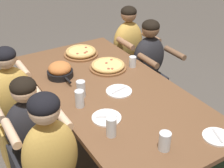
{
  "coord_description": "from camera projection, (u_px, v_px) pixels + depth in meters",
  "views": [
    {
      "loc": [
        1.9,
        -1.15,
        2.12
      ],
      "look_at": [
        0.0,
        0.0,
        0.82
      ],
      "focal_mm": 50.0,
      "sensor_mm": 36.0,
      "label": 1
    }
  ],
  "objects": [
    {
      "name": "drinking_glass_d",
      "position": [
        111.0,
        128.0,
        2.06
      ],
      "size": [
        0.07,
        0.07,
        0.14
      ],
      "color": "silver",
      "rests_on": "dining_table"
    },
    {
      "name": "empty_plate_b",
      "position": [
        119.0,
        91.0,
        2.56
      ],
      "size": [
        0.22,
        0.22,
        0.02
      ],
      "color": "white",
      "rests_on": "dining_table"
    },
    {
      "name": "diner_far_midleft",
      "position": [
        148.0,
        74.0,
        3.39
      ],
      "size": [
        0.51,
        0.4,
        1.11
      ],
      "rotation": [
        0.0,
        0.0,
        -1.57
      ],
      "color": "#232328",
      "rests_on": "ground"
    },
    {
      "name": "pizza_board_main",
      "position": [
        108.0,
        66.0,
        2.91
      ],
      "size": [
        0.35,
        0.35,
        0.05
      ],
      "color": "brown",
      "rests_on": "dining_table"
    },
    {
      "name": "dining_table",
      "position": [
        112.0,
        97.0,
        2.64
      ],
      "size": [
        2.08,
        1.02,
        0.77
      ],
      "color": "brown",
      "rests_on": "ground"
    },
    {
      "name": "drinking_glass_c",
      "position": [
        133.0,
        62.0,
        2.93
      ],
      "size": [
        0.07,
        0.07,
        0.1
      ],
      "color": "silver",
      "rests_on": "dining_table"
    },
    {
      "name": "empty_plate_a",
      "position": [
        217.0,
        137.0,
        2.06
      ],
      "size": [
        0.2,
        0.2,
        0.02
      ],
      "color": "white",
      "rests_on": "dining_table"
    },
    {
      "name": "drinking_glass_a",
      "position": [
        80.0,
        99.0,
        2.35
      ],
      "size": [
        0.07,
        0.07,
        0.14
      ],
      "color": "silver",
      "rests_on": "dining_table"
    },
    {
      "name": "diner_near_center",
      "position": [
        33.0,
        147.0,
        2.39
      ],
      "size": [
        0.51,
        0.4,
        1.1
      ],
      "rotation": [
        0.0,
        0.0,
        1.57
      ],
      "color": "#232328",
      "rests_on": "ground"
    },
    {
      "name": "drinking_glass_e",
      "position": [
        165.0,
        142.0,
        1.94
      ],
      "size": [
        0.08,
        0.08,
        0.13
      ],
      "color": "silver",
      "rests_on": "dining_table"
    },
    {
      "name": "empty_plate_c",
      "position": [
        107.0,
        118.0,
        2.25
      ],
      "size": [
        0.22,
        0.22,
        0.02
      ],
      "color": "white",
      "rests_on": "dining_table"
    },
    {
      "name": "skillet_bowl",
      "position": [
        60.0,
        70.0,
        2.76
      ],
      "size": [
        0.33,
        0.23,
        0.14
      ],
      "color": "black",
      "rests_on": "dining_table"
    },
    {
      "name": "ground_plane",
      "position": [
        112.0,
        157.0,
        2.99
      ],
      "size": [
        18.0,
        18.0,
        0.0
      ],
      "primitive_type": "plane",
      "color": "#514C47",
      "rests_on": "ground"
    },
    {
      "name": "diner_far_left",
      "position": [
        128.0,
        59.0,
        3.67
      ],
      "size": [
        0.51,
        0.4,
        1.15
      ],
      "rotation": [
        0.0,
        0.0,
        -1.57
      ],
      "color": "gold",
      "rests_on": "ground"
    },
    {
      "name": "pizza_board_second",
      "position": [
        81.0,
        52.0,
        3.16
      ],
      "size": [
        0.35,
        0.35,
        0.06
      ],
      "color": "brown",
      "rests_on": "dining_table"
    },
    {
      "name": "diner_near_midleft",
      "position": [
        16.0,
        115.0,
        2.7
      ],
      "size": [
        0.51,
        0.4,
        1.16
      ],
      "rotation": [
        0.0,
        0.0,
        1.57
      ],
      "color": "gold",
      "rests_on": "ground"
    },
    {
      "name": "drinking_glass_b",
      "position": [
        81.0,
        89.0,
        2.47
      ],
      "size": [
        0.07,
        0.07,
        0.14
      ],
      "color": "silver",
      "rests_on": "dining_table"
    }
  ]
}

